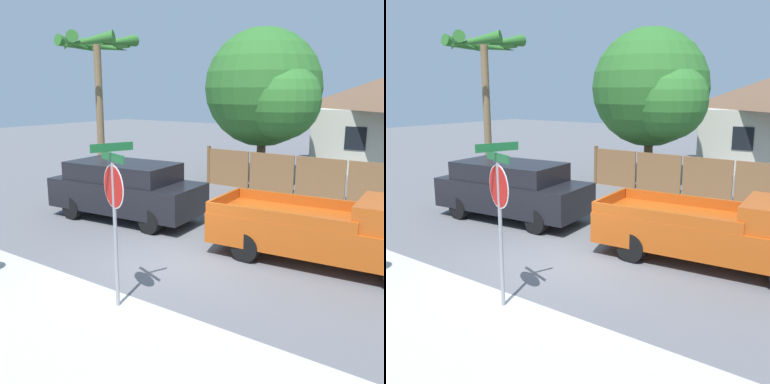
# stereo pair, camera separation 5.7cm
# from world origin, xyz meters

# --- Properties ---
(ground_plane) EXTENTS (80.00, 80.00, 0.00)m
(ground_plane) POSITION_xyz_m (0.00, 0.00, 0.00)
(ground_plane) COLOR slate
(sidewalk_strip) EXTENTS (36.00, 3.20, 0.01)m
(sidewalk_strip) POSITION_xyz_m (0.00, -3.60, 0.00)
(sidewalk_strip) COLOR beige
(sidewalk_strip) RESTS_ON ground
(wooden_fence) EXTENTS (12.23, 0.12, 1.67)m
(wooden_fence) POSITION_xyz_m (1.52, 8.34, 0.79)
(wooden_fence) COLOR brown
(wooden_fence) RESTS_ON ground
(oak_tree) EXTENTS (5.41, 5.15, 6.74)m
(oak_tree) POSITION_xyz_m (-2.74, 10.16, 4.04)
(oak_tree) COLOR brown
(oak_tree) RESTS_ON ground
(palm_tree) EXTENTS (2.99, 3.20, 6.10)m
(palm_tree) POSITION_xyz_m (-6.91, 4.22, 5.26)
(palm_tree) COLOR brown
(palm_tree) RESTS_ON ground
(red_suv) EXTENTS (5.08, 2.44, 1.83)m
(red_suv) POSITION_xyz_m (-3.54, 2.04, 1.00)
(red_suv) COLOR black
(red_suv) RESTS_ON ground
(orange_pickup) EXTENTS (5.75, 2.47, 1.68)m
(orange_pickup) POSITION_xyz_m (3.26, 2.06, 0.83)
(orange_pickup) COLOR #B74C14
(orange_pickup) RESTS_ON ground
(stop_sign) EXTENTS (0.87, 0.78, 3.13)m
(stop_sign) POSITION_xyz_m (0.51, -2.42, 2.12)
(stop_sign) COLOR gray
(stop_sign) RESTS_ON ground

